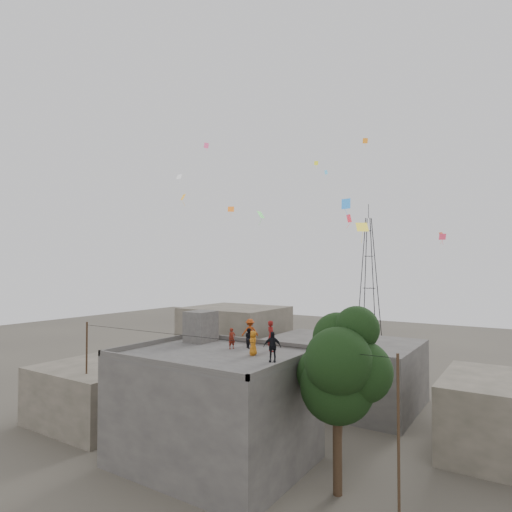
{
  "coord_description": "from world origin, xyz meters",
  "views": [
    {
      "loc": [
        15.23,
        -19.25,
        10.97
      ],
      "look_at": [
        1.25,
        2.44,
        11.69
      ],
      "focal_mm": 30.0,
      "sensor_mm": 36.0,
      "label": 1
    }
  ],
  "objects_px": {
    "person_dark_adult": "(272,347)",
    "transmission_tower": "(369,281)",
    "tree": "(341,368)",
    "stair_head_box": "(201,326)",
    "person_red_adult": "(271,336)"
  },
  "relations": [
    {
      "from": "stair_head_box",
      "to": "person_dark_adult",
      "type": "bearing_deg",
      "value": -20.71
    },
    {
      "from": "stair_head_box",
      "to": "transmission_tower",
      "type": "height_order",
      "value": "transmission_tower"
    },
    {
      "from": "stair_head_box",
      "to": "tree",
      "type": "bearing_deg",
      "value": -10.74
    },
    {
      "from": "person_red_adult",
      "to": "person_dark_adult",
      "type": "height_order",
      "value": "person_red_adult"
    },
    {
      "from": "person_red_adult",
      "to": "stair_head_box",
      "type": "bearing_deg",
      "value": 31.37
    },
    {
      "from": "stair_head_box",
      "to": "tree",
      "type": "xyz_separation_m",
      "value": [
        10.57,
        -2.0,
        -1.0
      ]
    },
    {
      "from": "tree",
      "to": "transmission_tower",
      "type": "bearing_deg",
      "value": 106.09
    },
    {
      "from": "stair_head_box",
      "to": "person_dark_adult",
      "type": "xyz_separation_m",
      "value": [
        7.08,
        -2.68,
        -0.22
      ]
    },
    {
      "from": "tree",
      "to": "person_red_adult",
      "type": "xyz_separation_m",
      "value": [
        -4.96,
        1.67,
        0.89
      ]
    },
    {
      "from": "person_dark_adult",
      "to": "transmission_tower",
      "type": "bearing_deg",
      "value": 77.24
    },
    {
      "from": "stair_head_box",
      "to": "tree",
      "type": "height_order",
      "value": "tree"
    },
    {
      "from": "transmission_tower",
      "to": "person_dark_adult",
      "type": "distance_m",
      "value": 40.9
    },
    {
      "from": "transmission_tower",
      "to": "person_dark_adult",
      "type": "relative_size",
      "value": 12.8
    },
    {
      "from": "stair_head_box",
      "to": "person_red_adult",
      "type": "relative_size",
      "value": 1.12
    },
    {
      "from": "tree",
      "to": "person_red_adult",
      "type": "relative_size",
      "value": 5.1
    }
  ]
}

